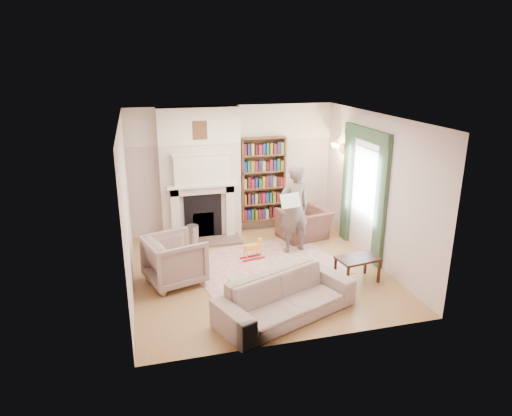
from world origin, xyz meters
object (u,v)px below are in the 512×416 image
object	(u,v)px
man_reading	(294,209)
sofa	(286,297)
bookcase	(263,179)
armchair_reading	(304,224)
rocking_horse	(252,249)
coffee_table	(357,269)
paraffin_heater	(193,238)
armchair_left	(175,260)

from	to	relation	value
man_reading	sofa	bearing A→B (deg)	56.90
bookcase	sofa	world-z (taller)	bookcase
armchair_reading	man_reading	size ratio (longest dim) A/B	0.55
man_reading	rocking_horse	distance (m)	1.16
man_reading	coffee_table	world-z (taller)	man_reading
bookcase	paraffin_heater	bearing A→B (deg)	-152.92
sofa	armchair_reading	bearing A→B (deg)	42.99
paraffin_heater	sofa	bearing A→B (deg)	-69.67
armchair_reading	paraffin_heater	xyz separation A→B (m)	(-2.41, -0.09, -0.05)
coffee_table	paraffin_heater	distance (m)	3.32
bookcase	rocking_horse	bearing A→B (deg)	-112.43
sofa	rocking_horse	xyz separation A→B (m)	(0.02, 2.12, -0.11)
bookcase	man_reading	bearing A→B (deg)	-79.45
armchair_reading	armchair_left	bearing A→B (deg)	11.94
armchair_left	sofa	world-z (taller)	armchair_left
man_reading	coffee_table	bearing A→B (deg)	101.22
armchair_reading	paraffin_heater	bearing A→B (deg)	-11.31
sofa	bookcase	bearing A→B (deg)	58.01
man_reading	paraffin_heater	size ratio (longest dim) A/B	3.28
armchair_reading	rocking_horse	bearing A→B (deg)	16.66
bookcase	coffee_table	world-z (taller)	bookcase
paraffin_heater	rocking_horse	size ratio (longest dim) A/B	1.17
coffee_table	paraffin_heater	world-z (taller)	paraffin_heater
armchair_reading	sofa	size ratio (longest dim) A/B	0.46
bookcase	sofa	xyz separation A→B (m)	(-0.66, -3.69, -0.86)
armchair_left	rocking_horse	distance (m)	1.66
coffee_table	rocking_horse	distance (m)	2.06
rocking_horse	armchair_left	bearing A→B (deg)	-170.45
armchair_reading	armchair_left	world-z (taller)	armchair_left
armchair_left	coffee_table	world-z (taller)	armchair_left
armchair_reading	man_reading	bearing A→B (deg)	39.61
armchair_left	bookcase	bearing A→B (deg)	-62.39
armchair_left	man_reading	world-z (taller)	man_reading
man_reading	paraffin_heater	distance (m)	2.12
coffee_table	armchair_reading	bearing A→B (deg)	87.09
man_reading	bookcase	bearing A→B (deg)	-90.83
rocking_horse	coffee_table	bearing A→B (deg)	-52.68
armchair_left	paraffin_heater	xyz separation A→B (m)	(0.47, 1.28, -0.15)
man_reading	rocking_horse	world-z (taller)	man_reading
bookcase	armchair_left	world-z (taller)	bookcase
sofa	coffee_table	world-z (taller)	sofa
man_reading	paraffin_heater	world-z (taller)	man_reading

